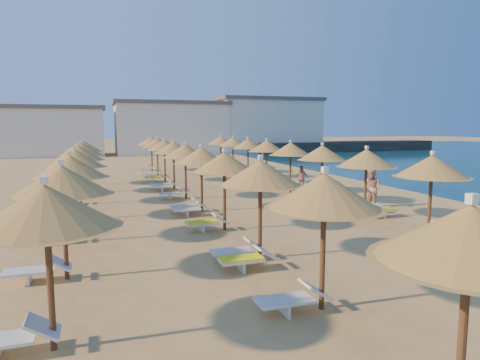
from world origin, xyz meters
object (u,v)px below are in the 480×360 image
object	(u,v)px
beachgoer_c	(301,178)
beachgoer_b	(372,188)
jetty	(347,146)
parasol_row_west	(201,157)
parasol_row_east	(322,154)

from	to	relation	value
beachgoer_c	beachgoer_b	xyz separation A→B (m)	(0.83, -5.98, 0.18)
jetty	parasol_row_west	xyz separation A→B (m)	(-32.29, -38.45, 1.83)
parasol_row_west	beachgoer_b	world-z (taller)	parasol_row_west
parasol_row_west	beachgoer_b	size ratio (longest dim) A/B	21.03
jetty	parasol_row_west	world-z (taller)	parasol_row_west
parasol_row_east	beachgoer_b	xyz separation A→B (m)	(1.79, -1.74, -1.62)
parasol_row_west	beachgoer_b	bearing A→B (deg)	-12.11
parasol_row_east	beachgoer_c	distance (m)	4.71
jetty	beachgoer_b	distance (m)	46.90
parasol_row_east	beachgoer_c	bearing A→B (deg)	77.15
beachgoer_b	jetty	bearing A→B (deg)	141.51
beachgoer_c	beachgoer_b	world-z (taller)	beachgoer_b
parasol_row_west	jetty	bearing A→B (deg)	49.98
jetty	parasol_row_east	world-z (taller)	parasol_row_east
parasol_row_east	beachgoer_c	world-z (taller)	parasol_row_east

